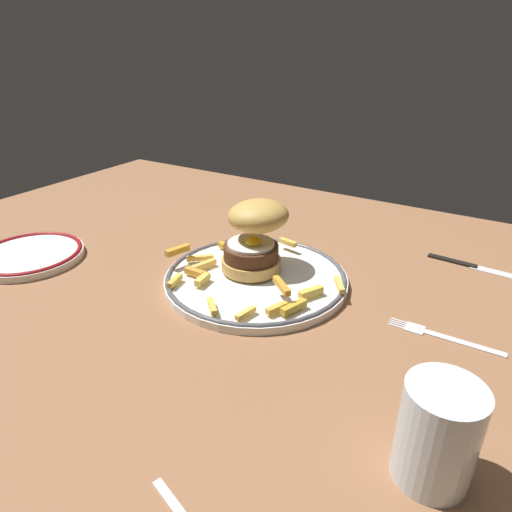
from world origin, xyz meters
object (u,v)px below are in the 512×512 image
at_px(burger, 255,234).
at_px(knife, 474,266).
at_px(dinner_plate, 256,278).
at_px(water_glass, 436,439).
at_px(fork, 442,336).
at_px(side_plate, 30,255).

bearing_deg(burger, knife, 35.31).
relative_size(dinner_plate, knife, 1.58).
height_order(dinner_plate, water_glass, water_glass).
relative_size(fork, knife, 0.80).
bearing_deg(water_glass, fork, 98.10).
relative_size(water_glass, fork, 0.67).
relative_size(water_glass, knife, 0.54).
distance_m(water_glass, side_plate, 0.69).
xyz_separation_m(side_plate, fork, (0.66, 0.14, -0.01)).
bearing_deg(side_plate, burger, 23.35).
bearing_deg(water_glass, side_plate, 173.36).
xyz_separation_m(dinner_plate, water_glass, (0.31, -0.22, 0.03)).
xyz_separation_m(water_glass, side_plate, (-0.69, 0.08, -0.03)).
height_order(side_plate, fork, side_plate).
distance_m(water_glass, knife, 0.45).
height_order(dinner_plate, burger, burger).
bearing_deg(burger, dinner_plate, -54.74).
xyz_separation_m(water_glass, fork, (-0.03, 0.22, -0.04)).
relative_size(burger, side_plate, 0.69).
distance_m(burger, fork, 0.30).
bearing_deg(water_glass, dinner_plate, 145.26).
xyz_separation_m(dinner_plate, side_plate, (-0.38, -0.14, -0.00)).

